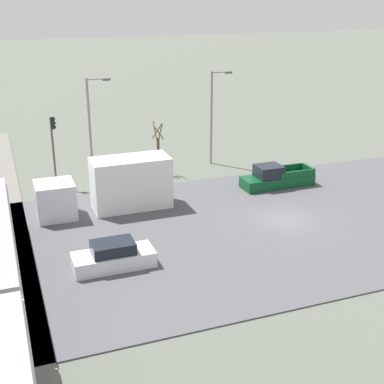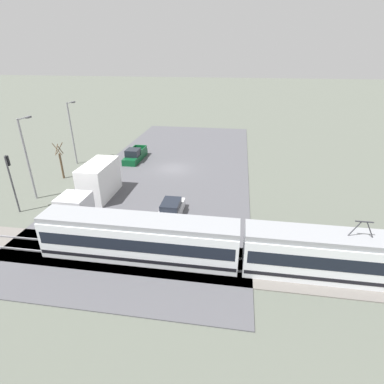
{
  "view_description": "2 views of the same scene",
  "coord_description": "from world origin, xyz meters",
  "px_view_note": "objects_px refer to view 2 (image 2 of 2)",
  "views": [
    {
      "loc": [
        -29.16,
        17.78,
        14.71
      ],
      "look_at": [
        0.99,
        6.46,
        2.62
      ],
      "focal_mm": 50.0,
      "sensor_mm": 36.0,
      "label": 1
    },
    {
      "loc": [
        -8.17,
        36.61,
        14.19
      ],
      "look_at": [
        -4.05,
        10.14,
        1.64
      ],
      "focal_mm": 28.0,
      "sensor_mm": 36.0,
      "label": 2
    }
  ],
  "objects_px": {
    "pickup_truck": "(135,155)",
    "sedan_car_0": "(171,210)",
    "street_tree": "(61,162)",
    "street_lamp_near_crossing": "(72,129)",
    "traffic_light_pole": "(11,177)",
    "light_rail_tram": "(241,248)",
    "street_lamp_mid_block": "(27,154)",
    "box_truck": "(94,186)"
  },
  "relations": [
    {
      "from": "box_truck",
      "to": "sedan_car_0",
      "type": "bearing_deg",
      "value": 167.0
    },
    {
      "from": "traffic_light_pole",
      "to": "pickup_truck",
      "type": "bearing_deg",
      "value": -110.83
    },
    {
      "from": "pickup_truck",
      "to": "traffic_light_pole",
      "type": "bearing_deg",
      "value": 69.17
    },
    {
      "from": "sedan_car_0",
      "to": "street_lamp_mid_block",
      "type": "height_order",
      "value": "street_lamp_mid_block"
    },
    {
      "from": "box_truck",
      "to": "pickup_truck",
      "type": "xyz_separation_m",
      "value": [
        0.21,
        -13.2,
        -1.02
      ]
    },
    {
      "from": "pickup_truck",
      "to": "traffic_light_pole",
      "type": "relative_size",
      "value": 1.03
    },
    {
      "from": "light_rail_tram",
      "to": "street_lamp_near_crossing",
      "type": "xyz_separation_m",
      "value": [
        22.85,
        -19.26,
        3.1
      ]
    },
    {
      "from": "box_truck",
      "to": "sedan_car_0",
      "type": "xyz_separation_m",
      "value": [
        -8.43,
        1.95,
        -1.06
      ]
    },
    {
      "from": "light_rail_tram",
      "to": "traffic_light_pole",
      "type": "distance_m",
      "value": 22.08
    },
    {
      "from": "street_tree",
      "to": "street_lamp_mid_block",
      "type": "relative_size",
      "value": 0.53
    },
    {
      "from": "traffic_light_pole",
      "to": "street_tree",
      "type": "xyz_separation_m",
      "value": [
        0.37,
        -8.63,
        -1.61
      ]
    },
    {
      "from": "light_rail_tram",
      "to": "street_tree",
      "type": "bearing_deg",
      "value": -32.28
    },
    {
      "from": "light_rail_tram",
      "to": "street_tree",
      "type": "height_order",
      "value": "street_tree"
    },
    {
      "from": "street_lamp_mid_block",
      "to": "box_truck",
      "type": "bearing_deg",
      "value": -179.55
    },
    {
      "from": "pickup_truck",
      "to": "box_truck",
      "type": "bearing_deg",
      "value": 90.93
    },
    {
      "from": "light_rail_tram",
      "to": "sedan_car_0",
      "type": "height_order",
      "value": "light_rail_tram"
    },
    {
      "from": "box_truck",
      "to": "light_rail_tram",
      "type": "bearing_deg",
      "value": 150.93
    },
    {
      "from": "street_lamp_near_crossing",
      "to": "street_lamp_mid_block",
      "type": "xyz_separation_m",
      "value": [
        -1.23,
        11.01,
        0.09
      ]
    },
    {
      "from": "pickup_truck",
      "to": "street_lamp_mid_block",
      "type": "height_order",
      "value": "street_lamp_mid_block"
    },
    {
      "from": "box_truck",
      "to": "street_lamp_mid_block",
      "type": "bearing_deg",
      "value": 0.45
    },
    {
      "from": "box_truck",
      "to": "street_lamp_mid_block",
      "type": "relative_size",
      "value": 1.11
    },
    {
      "from": "light_rail_tram",
      "to": "street_tree",
      "type": "distance_m",
      "value": 25.74
    },
    {
      "from": "box_truck",
      "to": "pickup_truck",
      "type": "distance_m",
      "value": 13.24
    },
    {
      "from": "street_tree",
      "to": "street_lamp_mid_block",
      "type": "distance_m",
      "value": 6.18
    },
    {
      "from": "box_truck",
      "to": "street_lamp_near_crossing",
      "type": "distance_m",
      "value": 13.85
    },
    {
      "from": "box_truck",
      "to": "pickup_truck",
      "type": "relative_size",
      "value": 1.6
    },
    {
      "from": "street_lamp_mid_block",
      "to": "light_rail_tram",
      "type": "bearing_deg",
      "value": 159.11
    },
    {
      "from": "light_rail_tram",
      "to": "pickup_truck",
      "type": "relative_size",
      "value": 5.05
    },
    {
      "from": "pickup_truck",
      "to": "sedan_car_0",
      "type": "distance_m",
      "value": 17.44
    },
    {
      "from": "sedan_car_0",
      "to": "street_lamp_mid_block",
      "type": "distance_m",
      "value": 15.79
    },
    {
      "from": "pickup_truck",
      "to": "sedan_car_0",
      "type": "relative_size",
      "value": 1.28
    },
    {
      "from": "pickup_truck",
      "to": "street_lamp_near_crossing",
      "type": "bearing_deg",
      "value": 16.23
    },
    {
      "from": "street_lamp_near_crossing",
      "to": "sedan_car_0",
      "type": "bearing_deg",
      "value": 141.7
    },
    {
      "from": "traffic_light_pole",
      "to": "street_lamp_near_crossing",
      "type": "bearing_deg",
      "value": -84.09
    },
    {
      "from": "traffic_light_pole",
      "to": "street_tree",
      "type": "height_order",
      "value": "traffic_light_pole"
    },
    {
      "from": "sedan_car_0",
      "to": "traffic_light_pole",
      "type": "distance_m",
      "value": 15.22
    },
    {
      "from": "light_rail_tram",
      "to": "traffic_light_pole",
      "type": "xyz_separation_m",
      "value": [
        21.39,
        -5.12,
        1.98
      ]
    },
    {
      "from": "box_truck",
      "to": "sedan_car_0",
      "type": "height_order",
      "value": "box_truck"
    },
    {
      "from": "light_rail_tram",
      "to": "street_lamp_mid_block",
      "type": "xyz_separation_m",
      "value": [
        21.62,
        -8.25,
        3.19
      ]
    },
    {
      "from": "street_tree",
      "to": "street_lamp_near_crossing",
      "type": "height_order",
      "value": "street_lamp_near_crossing"
    },
    {
      "from": "traffic_light_pole",
      "to": "street_lamp_near_crossing",
      "type": "distance_m",
      "value": 14.27
    },
    {
      "from": "box_truck",
      "to": "traffic_light_pole",
      "type": "distance_m",
      "value": 7.44
    }
  ]
}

